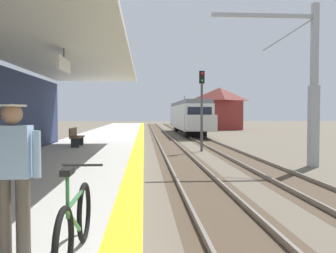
{
  "coord_description": "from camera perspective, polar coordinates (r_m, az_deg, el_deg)",
  "views": [
    {
      "loc": [
        0.02,
        -1.3,
        2.47
      ],
      "look_at": [
        0.69,
        8.52,
        2.1
      ],
      "focal_mm": 37.56,
      "sensor_mm": 36.0,
      "label": 1
    }
  ],
  "objects": [
    {
      "name": "track_pair_middle",
      "position": [
        22.08,
        9.99,
        -4.18
      ],
      "size": [
        2.34,
        120.0,
        0.16
      ],
      "color": "#4C3D2D",
      "rests_on": "ground"
    },
    {
      "name": "catenary_pylon_far_side",
      "position": [
        17.46,
        21.72,
        5.71
      ],
      "size": [
        5.0,
        0.4,
        7.5
      ],
      "color": "#9EA3A8",
      "rests_on": "ground"
    },
    {
      "name": "track_pair_nearest_platform",
      "position": [
        21.52,
        1.14,
        -4.31
      ],
      "size": [
        2.34,
        120.0,
        0.16
      ],
      "color": "#4C3D2D",
      "rests_on": "ground"
    },
    {
      "name": "approaching_train",
      "position": [
        42.1,
        3.31,
        1.74
      ],
      "size": [
        2.93,
        19.6,
        4.76
      ],
      "color": "silver",
      "rests_on": "ground"
    },
    {
      "name": "rail_signal_post",
      "position": [
        22.81,
        5.5,
        3.95
      ],
      "size": [
        0.32,
        0.34,
        5.2
      ],
      "color": "#4C4C4C",
      "rests_on": "ground"
    },
    {
      "name": "bicycle_beside_commuter",
      "position": [
        4.01,
        -14.82,
        -14.99
      ],
      "size": [
        0.48,
        1.82,
        1.04
      ],
      "color": "black",
      "rests_on": "station_platform"
    },
    {
      "name": "distant_trackside_house",
      "position": [
        54.11,
        8.38,
        3.04
      ],
      "size": [
        6.6,
        5.28,
        6.4
      ],
      "color": "maroon",
      "rests_on": "ground"
    },
    {
      "name": "commuter_person",
      "position": [
        4.12,
        -23.88,
        -6.82
      ],
      "size": [
        0.59,
        0.3,
        1.67
      ],
      "color": "brown",
      "rests_on": "station_platform"
    },
    {
      "name": "platform_bench",
      "position": [
        17.26,
        -14.74,
        -1.56
      ],
      "size": [
        0.45,
        1.6,
        0.88
      ],
      "color": "brown",
      "rests_on": "station_platform"
    },
    {
      "name": "station_platform",
      "position": [
        17.6,
        -12.14,
        -4.49
      ],
      "size": [
        5.0,
        80.0,
        0.91
      ],
      "color": "#B7B5AD",
      "rests_on": "ground"
    }
  ]
}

